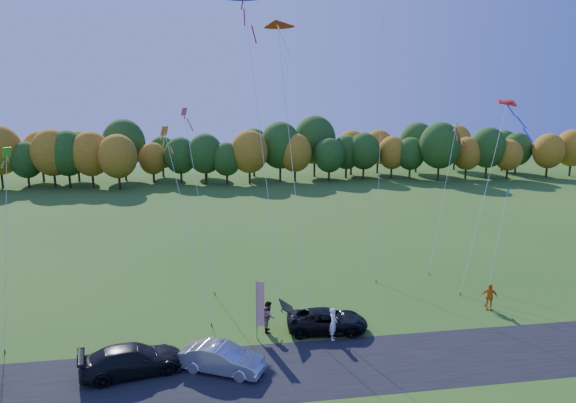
{
  "coord_description": "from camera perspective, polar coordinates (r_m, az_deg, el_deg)",
  "views": [
    {
      "loc": [
        -5.47,
        -28.43,
        14.28
      ],
      "look_at": [
        0.0,
        6.0,
        7.0
      ],
      "focal_mm": 32.0,
      "sensor_mm": 36.0,
      "label": 1
    }
  ],
  "objects": [
    {
      "name": "asphalt_strip",
      "position": [
        28.82,
        3.28,
        -17.92
      ],
      "size": [
        90.0,
        6.0,
        0.01
      ],
      "primitive_type": "cube",
      "color": "black",
      "rests_on": "ground"
    },
    {
      "name": "feather_flag",
      "position": [
        30.8,
        -3.19,
        -11.24
      ],
      "size": [
        0.48,
        0.16,
        3.68
      ],
      "color": "#999999",
      "rests_on": "ground"
    },
    {
      "name": "kite_diamond_pink",
      "position": [
        39.99,
        -9.92,
        0.53
      ],
      "size": [
        2.53,
        7.93,
        13.57
      ],
      "color": "#4C3F33",
      "rests_on": "ground"
    },
    {
      "name": "kite_diamond_blue_low",
      "position": [
        38.96,
        22.18,
        -4.69
      ],
      "size": [
        3.07,
        3.06,
        7.98
      ],
      "color": "#4C3F33",
      "rests_on": "ground"
    },
    {
      "name": "ground",
      "position": [
        32.28,
        1.73,
        -14.46
      ],
      "size": [
        160.0,
        160.0,
        0.0
      ],
      "primitive_type": "plane",
      "color": "#255616"
    },
    {
      "name": "kite_diamond_yellow",
      "position": [
        34.94,
        -11.23,
        -2.16
      ],
      "size": [
        3.48,
        7.71,
        12.45
      ],
      "color": "#4C3F33",
      "rests_on": "ground"
    },
    {
      "name": "person_tailgate_a",
      "position": [
        31.33,
        5.05,
        -13.38
      ],
      "size": [
        0.66,
        0.82,
        1.96
      ],
      "primitive_type": "imported",
      "rotation": [
        0.0,
        0.0,
        1.28
      ],
      "color": "white",
      "rests_on": "ground"
    },
    {
      "name": "person_east",
      "position": [
        37.76,
        21.46,
        -9.81
      ],
      "size": [
        1.15,
        0.85,
        1.81
      ],
      "primitive_type": "imported",
      "rotation": [
        0.0,
        0.0,
        -0.44
      ],
      "color": "orange",
      "rests_on": "ground"
    },
    {
      "name": "kite_diamond_white",
      "position": [
        44.88,
        16.88,
        0.54
      ],
      "size": [
        4.77,
        5.64,
        12.44
      ],
      "color": "#4C3F33",
      "rests_on": "ground"
    },
    {
      "name": "tree_line",
      "position": [
        84.82,
        -5.2,
        2.06
      ],
      "size": [
        116.0,
        12.0,
        10.0
      ],
      "primitive_type": null,
      "color": "#1E4711",
      "rests_on": "ground"
    },
    {
      "name": "black_suv",
      "position": [
        32.39,
        4.38,
        -13.06
      ],
      "size": [
        5.17,
        2.8,
        1.38
      ],
      "primitive_type": "imported",
      "rotation": [
        0.0,
        0.0,
        1.46
      ],
      "color": "black",
      "rests_on": "ground"
    },
    {
      "name": "dark_truck_a",
      "position": [
        29.06,
        -16.89,
        -16.46
      ],
      "size": [
        5.62,
        3.19,
        1.54
      ],
      "primitive_type": "imported",
      "rotation": [
        0.0,
        0.0,
        1.78
      ],
      "color": "black",
      "rests_on": "ground"
    },
    {
      "name": "kite_diamond_green",
      "position": [
        34.47,
        -28.87,
        -4.09
      ],
      "size": [
        1.1,
        5.41,
        11.46
      ],
      "color": "#4C3F33",
      "rests_on": "ground"
    },
    {
      "name": "person_tailgate_b",
      "position": [
        32.22,
        -2.17,
        -12.63
      ],
      "size": [
        0.79,
        0.98,
        1.92
      ],
      "primitive_type": "imported",
      "rotation": [
        0.0,
        0.0,
        1.5
      ],
      "color": "gray",
      "rests_on": "ground"
    },
    {
      "name": "kite_delta_red",
      "position": [
        35.97,
        0.27,
        6.21
      ],
      "size": [
        2.42,
        8.89,
        20.7
      ],
      "color": "#4C3F33",
      "rests_on": "ground"
    },
    {
      "name": "kite_parafoil_orange",
      "position": [
        44.89,
        10.34,
        11.72
      ],
      "size": [
        5.8,
        13.08,
        29.04
      ],
      "color": "#4C3F33",
      "rests_on": "ground"
    },
    {
      "name": "silver_sedan",
      "position": [
        28.3,
        -7.34,
        -16.91
      ],
      "size": [
        4.69,
        3.4,
        1.47
      ],
      "primitive_type": "imported",
      "rotation": [
        0.0,
        0.0,
        1.11
      ],
      "color": "silver",
      "rests_on": "ground"
    },
    {
      "name": "kite_parafoil_rainbow",
      "position": [
        41.93,
        21.08,
        0.96
      ],
      "size": [
        7.49,
        6.33,
        14.19
      ],
      "color": "#4C3F33",
      "rests_on": "ground"
    },
    {
      "name": "kite_delta_blue",
      "position": [
        37.5,
        -3.18,
        8.28
      ],
      "size": [
        3.45,
        11.4,
        23.86
      ],
      "color": "#4C3F33",
      "rests_on": "ground"
    }
  ]
}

